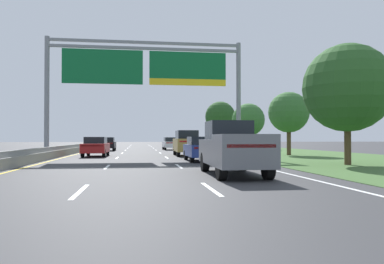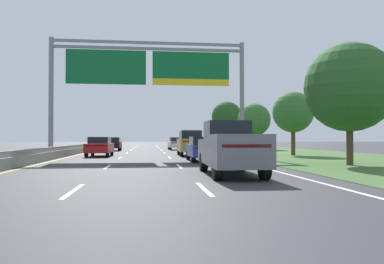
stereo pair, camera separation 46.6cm
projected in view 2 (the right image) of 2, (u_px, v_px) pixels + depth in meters
ground_plane at (146, 154)px, 35.16m from camera, size 220.00×220.00×0.00m
lane_striping at (146, 154)px, 34.71m from camera, size 11.96×106.00×0.01m
grass_verge_right at (291, 153)px, 36.76m from camera, size 14.00×110.00×0.02m
median_barrier_concrete at (72, 150)px, 34.41m from camera, size 0.60×110.00×0.85m
overhead_sign_gantry at (149, 73)px, 29.34m from camera, size 15.06×0.42×9.10m
pickup_truck_grey at (230, 148)px, 15.27m from camera, size 2.08×5.43×2.20m
car_blue_right_lane_sedan at (203, 148)px, 24.40m from camera, size 1.83×4.40×1.57m
car_white_right_lane_sedan at (176, 143)px, 47.63m from camera, size 1.91×4.44×1.57m
car_red_left_lane_sedan at (100, 146)px, 30.71m from camera, size 1.89×4.43×1.57m
car_black_left_lane_sedan at (113, 144)px, 44.67m from camera, size 1.84×4.41×1.57m
car_gold_right_lane_suv at (190, 143)px, 31.84m from camera, size 1.95×4.72×2.11m
roadside_tree_near at (349, 87)px, 20.61m from camera, size 4.83×4.83×6.66m
roadside_tree_mid at (293, 112)px, 32.46m from camera, size 3.50×3.50×5.46m
roadside_tree_far at (254, 120)px, 49.23m from camera, size 4.25×4.25×6.00m
roadside_tree_distant at (227, 117)px, 65.22m from camera, size 5.20×5.20×7.79m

